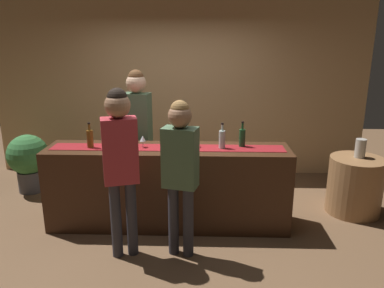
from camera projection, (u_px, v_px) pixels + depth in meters
name	position (u px, v px, depth m)	size (l,w,h in m)	color
ground_plane	(169.00, 223.00, 4.63)	(10.00, 10.00, 0.00)	brown
back_wall	(178.00, 86.00, 6.05)	(6.00, 0.12, 2.90)	tan
bar_counter	(168.00, 187.00, 4.50)	(2.85, 0.60, 0.98)	#3D2314
counter_runner_cloth	(168.00, 148.00, 4.36)	(2.71, 0.28, 0.01)	maroon
wine_bottle_green	(242.00, 137.00, 4.38)	(0.07, 0.07, 0.30)	#194723
wine_bottle_clear	(222.00, 139.00, 4.31)	(0.07, 0.07, 0.30)	#B2C6C1
wine_bottle_amber	(90.00, 138.00, 4.33)	(0.07, 0.07, 0.30)	brown
wine_glass_near_customer	(143.00, 139.00, 4.34)	(0.07, 0.07, 0.14)	silver
wine_glass_mid_counter	(113.00, 140.00, 4.32)	(0.07, 0.07, 0.14)	silver
wine_glass_far_end	(196.00, 139.00, 4.36)	(0.07, 0.07, 0.14)	silver
bartender	(138.00, 122.00, 4.88)	(0.37, 0.26, 1.82)	#26262B
customer_sipping	(180.00, 164.00, 3.71)	(0.38, 0.28, 1.65)	#33333D
customer_browsing	(120.00, 155.00, 3.67)	(0.38, 0.29, 1.77)	#33333D
round_side_table	(355.00, 185.00, 4.84)	(0.68, 0.68, 0.74)	#996B42
vase_on_side_table	(360.00, 148.00, 4.75)	(0.13, 0.13, 0.24)	#B7B2A8
potted_plant_tall	(28.00, 159.00, 5.48)	(0.59, 0.59, 0.86)	#4C4C51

